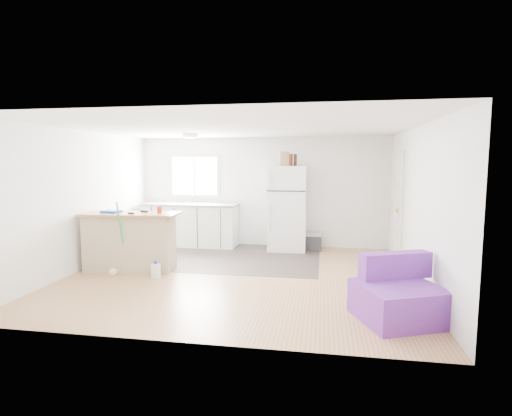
{
  "coord_description": "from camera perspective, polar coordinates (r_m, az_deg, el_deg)",
  "views": [
    {
      "loc": [
        1.35,
        -6.26,
        1.85
      ],
      "look_at": [
        0.17,
        0.7,
        1.05
      ],
      "focal_mm": 28.0,
      "sensor_mm": 36.0,
      "label": 1
    }
  ],
  "objects": [
    {
      "name": "room",
      "position": [
        6.43,
        -2.55,
        0.68
      ],
      "size": [
        5.51,
        5.01,
        2.41
      ],
      "color": "#9B6D41",
      "rests_on": "ground"
    },
    {
      "name": "tool_a",
      "position": [
        7.16,
        -15.69,
        -0.46
      ],
      "size": [
        0.15,
        0.1,
        0.03
      ],
      "primitive_type": "cube",
      "rotation": [
        0.0,
        0.0,
        -0.42
      ],
      "color": "black",
      "rests_on": "peninsula"
    },
    {
      "name": "red_cup",
      "position": [
        6.95,
        -13.63,
        -0.23
      ],
      "size": [
        0.09,
        0.09,
        0.12
      ],
      "primitive_type": "cylinder",
      "rotation": [
        0.0,
        0.0,
        0.08
      ],
      "color": "red",
      "rests_on": "peninsula"
    },
    {
      "name": "purple_seat",
      "position": [
        5.13,
        19.64,
        -11.84
      ],
      "size": [
        1.16,
        1.15,
        0.74
      ],
      "rotation": [
        0.0,
        0.0,
        0.39
      ],
      "color": "#692D93",
      "rests_on": "floor"
    },
    {
      "name": "cardboard_box",
      "position": [
        8.38,
        4.06,
        7.03
      ],
      "size": [
        0.22,
        0.16,
        0.3
      ],
      "primitive_type": "cube",
      "rotation": [
        0.0,
        0.0,
        0.33
      ],
      "color": "tan",
      "rests_on": "refrigerator"
    },
    {
      "name": "bottle_right",
      "position": [
        8.41,
        5.63,
        6.84
      ],
      "size": [
        0.09,
        0.09,
        0.25
      ],
      "primitive_type": "cylinder",
      "rotation": [
        0.0,
        0.0,
        0.39
      ],
      "color": "#39180A",
      "rests_on": "refrigerator"
    },
    {
      "name": "window",
      "position": [
        9.22,
        -8.77,
        4.57
      ],
      "size": [
        1.18,
        0.06,
        0.98
      ],
      "color": "white",
      "rests_on": "back_wall"
    },
    {
      "name": "vinyl_zone",
      "position": [
        8.01,
        -5.73,
        -6.88
      ],
      "size": [
        4.05,
        2.5,
        0.0
      ],
      "primitive_type": "cube",
      "color": "#2D2521",
      "rests_on": "floor"
    },
    {
      "name": "mop",
      "position": [
        7.0,
        -19.39,
        -7.24
      ],
      "size": [
        0.21,
        0.35,
        1.24
      ],
      "rotation": [
        0.0,
        0.0,
        0.08
      ],
      "color": "green",
      "rests_on": "floor"
    },
    {
      "name": "cooler",
      "position": [
        8.59,
        7.79,
        -4.68
      ],
      "size": [
        0.5,
        0.34,
        0.38
      ],
      "rotation": [
        0.0,
        0.0,
        -0.02
      ],
      "color": "#2D2E30",
      "rests_on": "floor"
    },
    {
      "name": "cleaner_jug",
      "position": [
        6.7,
        -14.13,
        -8.67
      ],
      "size": [
        0.14,
        0.11,
        0.28
      ],
      "rotation": [
        0.0,
        0.0,
        -0.16
      ],
      "color": "white",
      "rests_on": "floor"
    },
    {
      "name": "kitchen_cabinets",
      "position": [
        9.02,
        -9.34,
        -2.3
      ],
      "size": [
        2.13,
        0.67,
        1.23
      ],
      "rotation": [
        0.0,
        0.0,
        -0.01
      ],
      "color": "white",
      "rests_on": "floor"
    },
    {
      "name": "refrigerator",
      "position": [
        8.46,
        4.51,
        -0.03
      ],
      "size": [
        0.8,
        0.76,
        1.78
      ],
      "rotation": [
        0.0,
        0.0,
        0.02
      ],
      "color": "white",
      "rests_on": "floor"
    },
    {
      "name": "ceiling_fixture",
      "position": [
        7.9,
        -9.4,
        10.12
      ],
      "size": [
        0.3,
        0.3,
        0.07
      ],
      "primitive_type": "cylinder",
      "color": "white",
      "rests_on": "ceiling"
    },
    {
      "name": "peninsula",
      "position": [
        7.22,
        -17.54,
        -4.54
      ],
      "size": [
        1.67,
        0.76,
        1.0
      ],
      "rotation": [
        0.0,
        0.0,
        0.09
      ],
      "color": "tan",
      "rests_on": "floor"
    },
    {
      "name": "interior_door",
      "position": [
        7.97,
        19.47,
        0.13
      ],
      "size": [
        0.11,
        0.92,
        2.1
      ],
      "color": "white",
      "rests_on": "right_wall"
    },
    {
      "name": "blue_tray",
      "position": [
        7.28,
        -19.96,
        -0.47
      ],
      "size": [
        0.33,
        0.27,
        0.04
      ],
      "primitive_type": "cube",
      "rotation": [
        0.0,
        0.0,
        -0.17
      ],
      "color": "#1238AD",
      "rests_on": "peninsula"
    },
    {
      "name": "tool_b",
      "position": [
        6.98,
        -17.39,
        -0.71
      ],
      "size": [
        0.1,
        0.05,
        0.03
      ],
      "primitive_type": "cube",
      "rotation": [
        0.0,
        0.0,
        -0.12
      ],
      "color": "black",
      "rests_on": "peninsula"
    },
    {
      "name": "bottle_left",
      "position": [
        8.31,
        5.04,
        6.85
      ],
      "size": [
        0.08,
        0.08,
        0.25
      ],
      "primitive_type": "cylinder",
      "rotation": [
        0.0,
        0.0,
        0.08
      ],
      "color": "#39180A",
      "rests_on": "refrigerator"
    }
  ]
}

